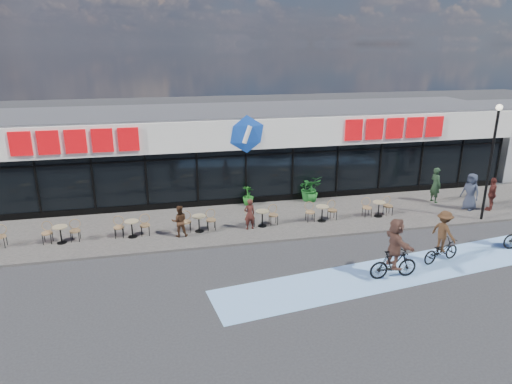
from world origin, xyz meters
TOP-DOWN VIEW (x-y plane):
  - ground at (0.00, 0.00)m, footprint 120.00×120.00m
  - sidewalk at (0.00, 4.50)m, footprint 44.00×5.00m
  - bike_lane at (4.00, -1.50)m, footprint 14.17×4.13m
  - building at (-0.00, 9.93)m, footprint 30.60×6.57m
  - lamp_post at (10.50, 2.30)m, footprint 0.28×0.28m
  - bistro_set_1 at (-8.54, 3.78)m, footprint 1.54×0.62m
  - bistro_set_2 at (-5.66, 3.78)m, footprint 1.54×0.62m
  - bistro_set_3 at (-2.78, 3.78)m, footprint 1.54×0.62m
  - bistro_set_4 at (0.10, 3.78)m, footprint 1.54×0.62m
  - bistro_set_5 at (2.98, 3.78)m, footprint 1.54×0.62m
  - bistro_set_6 at (5.86, 3.78)m, footprint 1.54×0.62m
  - potted_plant_left at (0.05, 6.69)m, footprint 0.80×0.80m
  - potted_plant_mid at (3.45, 6.51)m, footprint 0.66×0.66m
  - potted_plant_right at (3.37, 6.72)m, footprint 1.41×1.28m
  - patron_left at (-0.54, 3.48)m, footprint 0.57×0.43m
  - patron_right at (-3.65, 3.33)m, footprint 0.68×0.54m
  - pedestrian_a at (10.77, 3.64)m, footprint 0.90×1.07m
  - pedestrian_b at (9.71, 5.02)m, footprint 0.53×0.74m
  - pedestrian_c at (11.74, 3.29)m, footprint 1.04×0.93m
  - cyclist_a at (6.06, -1.09)m, footprint 1.83×1.17m
  - cyclist_c at (3.62, -1.88)m, footprint 1.81×1.71m

SIDE VIEW (x-z plane):
  - ground at x=0.00m, z-range 0.00..0.00m
  - bike_lane at x=4.00m, z-range 0.00..0.01m
  - sidewalk at x=0.00m, z-range 0.00..0.10m
  - bistro_set_1 at x=-8.54m, z-range 0.11..1.01m
  - bistro_set_2 at x=-5.66m, z-range 0.11..1.01m
  - bistro_set_3 at x=-2.78m, z-range 0.11..1.01m
  - bistro_set_4 at x=0.10m, z-range 0.11..1.01m
  - bistro_set_5 at x=2.98m, z-range 0.11..1.01m
  - bistro_set_6 at x=5.86m, z-range 0.11..1.01m
  - potted_plant_left at x=0.05m, z-range 0.10..1.13m
  - potted_plant_mid at x=3.45m, z-range 0.10..1.25m
  - potted_plant_right at x=3.37m, z-range 0.10..1.47m
  - patron_right at x=-3.65m, z-range 0.10..1.50m
  - patron_left at x=-0.54m, z-range 0.10..1.53m
  - cyclist_a at x=6.06m, z-range -0.16..1.92m
  - pedestrian_c at x=11.74m, z-range 0.10..1.79m
  - pedestrian_a at x=10.77m, z-range 0.10..1.96m
  - pedestrian_b at x=9.71m, z-range 0.10..1.97m
  - cyclist_c at x=3.62m, z-range -0.08..2.21m
  - building at x=0.00m, z-range -0.04..4.71m
  - lamp_post at x=10.50m, z-range 0.59..6.01m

